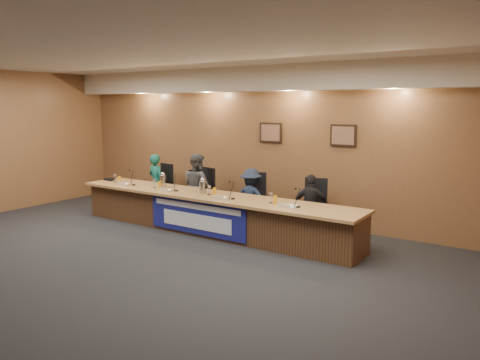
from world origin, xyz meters
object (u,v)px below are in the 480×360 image
object	(u,v)px
panelist_a	(156,183)
office_chair_d	(313,211)
carafe_mid	(203,187)
speakerphone	(110,179)
panelist_c	(251,198)
panelist_b	(197,186)
carafe_left	(163,181)
dais_body	(210,214)
panelist_d	(311,206)
office_chair_a	(160,190)
banner	(196,217)
office_chair_b	(200,196)
office_chair_c	(254,203)

from	to	relation	value
panelist_a	office_chair_d	world-z (taller)	panelist_a
carafe_mid	speakerphone	world-z (taller)	carafe_mid
panelist_a	panelist_c	distance (m)	2.59
panelist_a	panelist_b	world-z (taller)	panelist_b
panelist_c	carafe_left	bearing A→B (deg)	14.80
panelist_a	carafe_mid	size ratio (longest dim) A/B	5.60
dais_body	panelist_d	bearing A→B (deg)	23.05
panelist_a	panelist_d	size ratio (longest dim) A/B	1.12
panelist_b	carafe_left	world-z (taller)	panelist_b
panelist_a	office_chair_a	xyz separation A→B (m)	(0.00, 0.10, -0.18)
panelist_c	banner	bearing A→B (deg)	60.83
banner	panelist_c	size ratio (longest dim) A/B	1.85
office_chair_a	carafe_left	world-z (taller)	carafe_left
banner	office_chair_a	size ratio (longest dim) A/B	4.58
office_chair_a	speakerphone	size ratio (longest dim) A/B	1.50
office_chair_b	carafe_left	distance (m)	0.96
carafe_mid	office_chair_c	bearing A→B (deg)	56.73
carafe_mid	office_chair_b	bearing A→B (deg)	131.42
speakerphone	office_chair_c	bearing A→B (deg)	14.15
office_chair_a	office_chair_d	distance (m)	3.90
office_chair_b	office_chair_d	size ratio (longest dim) A/B	1.00
office_chair_a	office_chair_d	size ratio (longest dim) A/B	1.00
panelist_d	carafe_left	bearing A→B (deg)	-7.98
panelist_a	office_chair_b	size ratio (longest dim) A/B	2.75
office_chair_b	panelist_c	bearing A→B (deg)	11.48
panelist_c	office_chair_c	distance (m)	0.15
panelist_b	carafe_mid	world-z (taller)	panelist_b
panelist_a	carafe_left	xyz separation A→B (m)	(0.90, -0.72, 0.21)
office_chair_b	office_chair_c	size ratio (longest dim) A/B	1.00
banner	office_chair_c	size ratio (longest dim) A/B	4.58
panelist_d	office_chair_c	xyz separation A→B (m)	(-1.31, 0.10, -0.11)
panelist_b	panelist_c	distance (m)	1.38
dais_body	office_chair_d	bearing A→B (deg)	25.76
panelist_a	office_chair_a	size ratio (longest dim) A/B	2.75
banner	dais_body	bearing A→B (deg)	90.00
office_chair_c	office_chair_d	bearing A→B (deg)	-20.69
banner	panelist_b	xyz separation A→B (m)	(-0.93, 1.16, 0.32)
panelist_b	office_chair_d	world-z (taller)	panelist_b
office_chair_c	panelist_d	bearing A→B (deg)	-25.07
carafe_mid	dais_body	bearing A→B (deg)	18.65
office_chair_c	carafe_mid	distance (m)	1.14
carafe_mid	carafe_left	bearing A→B (deg)	176.06
panelist_c	office_chair_b	distance (m)	1.38
office_chair_c	speakerphone	xyz separation A→B (m)	(-3.30, -0.83, 0.30)
panelist_c	carafe_mid	bearing A→B (deg)	45.39
dais_body	office_chair_a	size ratio (longest dim) A/B	12.50
dais_body	office_chair_c	xyz separation A→B (m)	(0.45, 0.85, 0.13)
panelist_d	office_chair_c	size ratio (longest dim) A/B	2.45
panelist_d	speakerphone	bearing A→B (deg)	-12.40
panelist_a	panelist_b	bearing A→B (deg)	-170.61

